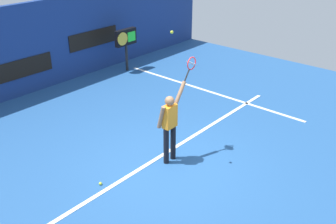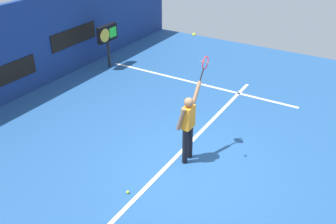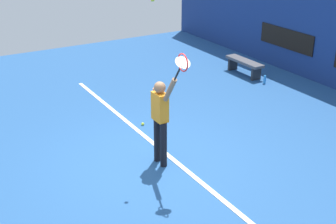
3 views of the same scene
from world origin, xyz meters
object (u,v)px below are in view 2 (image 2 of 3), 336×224
Objects in this scene: tennis_racket at (205,64)px; tennis_ball at (194,35)px; spare_ball at (128,192)px; tennis_player at (188,124)px; scoreboard_clock at (107,35)px.

tennis_racket is 8.78× the size of tennis_ball.
tennis_racket is at bearing 7.03° from tennis_ball.
tennis_ball is 3.60m from spare_ball.
spare_ball is (-1.73, 0.51, -0.97)m from tennis_player.
scoreboard_clock is at bearing 61.02° from tennis_racket.
tennis_ball reaches higher than scoreboard_clock.
tennis_racket is at bearing -11.74° from spare_ball.
tennis_player is 28.19× the size of spare_ball.
tennis_player is 3.21× the size of tennis_racket.
tennis_racket is at bearing -0.33° from tennis_player.
tennis_player reaches higher than scoreboard_clock.
spare_ball is (-5.44, -4.84, -1.20)m from scoreboard_clock.
scoreboard_clock reaches higher than spare_ball.
tennis_player is 28.19× the size of tennis_ball.
scoreboard_clock is at bearing 41.66° from spare_ball.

